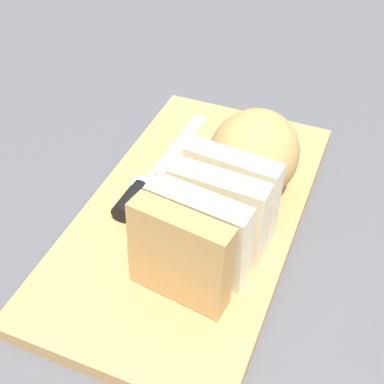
% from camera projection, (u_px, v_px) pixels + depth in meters
% --- Properties ---
extents(ground_plane, '(3.00, 3.00, 0.00)m').
position_uv_depth(ground_plane, '(192.00, 222.00, 0.65)').
color(ground_plane, '#4C4C51').
extents(cutting_board, '(0.46, 0.27, 0.02)m').
position_uv_depth(cutting_board, '(192.00, 216.00, 0.64)').
color(cutting_board, tan).
rests_on(cutting_board, ground_plane).
extents(bread_loaf, '(0.27, 0.15, 0.11)m').
position_uv_depth(bread_loaf, '(234.00, 184.00, 0.59)').
color(bread_loaf, tan).
rests_on(bread_loaf, cutting_board).
extents(bread_knife, '(0.24, 0.04, 0.02)m').
position_uv_depth(bread_knife, '(142.00, 188.00, 0.65)').
color(bread_knife, silver).
rests_on(bread_knife, cutting_board).
extents(crumb_near_knife, '(0.01, 0.01, 0.01)m').
position_uv_depth(crumb_near_knife, '(180.00, 231.00, 0.61)').
color(crumb_near_knife, '#996633').
rests_on(crumb_near_knife, cutting_board).
extents(crumb_near_loaf, '(0.01, 0.01, 0.01)m').
position_uv_depth(crumb_near_loaf, '(158.00, 176.00, 0.68)').
color(crumb_near_loaf, '#996633').
rests_on(crumb_near_loaf, cutting_board).
extents(crumb_stray_left, '(0.01, 0.01, 0.01)m').
position_uv_depth(crumb_stray_left, '(189.00, 230.00, 0.61)').
color(crumb_stray_left, '#996633').
rests_on(crumb_stray_left, cutting_board).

